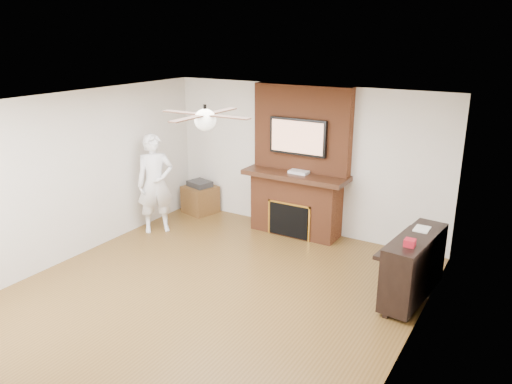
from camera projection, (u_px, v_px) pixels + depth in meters
The scene contains 13 objects.
room_shell at pixel (208, 205), 6.21m from camera, with size 5.36×5.86×2.86m.
fireplace at pixel (298, 176), 8.37m from camera, with size 1.78×0.64×2.50m.
tv at pixel (298, 137), 8.12m from camera, with size 1.00×0.08×0.60m.
ceiling_fan at pixel (205, 119), 5.87m from camera, with size 1.21×1.21×0.31m.
person at pixel (155, 184), 8.46m from camera, with size 0.63×0.42×1.71m, color white.
side_table at pixel (200, 198), 9.52m from camera, with size 0.66×0.66×0.62m.
piano at pixel (413, 265), 6.36m from camera, with size 0.62×1.37×0.96m.
cable_box at pixel (299, 172), 8.22m from camera, with size 0.32×0.18×0.05m, color silver.
candle_orange at pixel (285, 231), 8.55m from camera, with size 0.07×0.07×0.12m, color #F0A71C.
candle_green at pixel (293, 232), 8.52m from camera, with size 0.07×0.07×0.09m, color #538334.
candle_cream at pixel (296, 233), 8.43m from camera, with size 0.09×0.09×0.13m, color #FADDC7.
candle_blue at pixel (297, 234), 8.45m from camera, with size 0.06×0.06×0.08m, color #333E9A.
candle_green_extra at pixel (281, 229), 8.64m from camera, with size 0.07×0.07×0.09m, color #597F32.
Camera 1 is at (3.52, -4.72, 3.31)m, focal length 35.00 mm.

